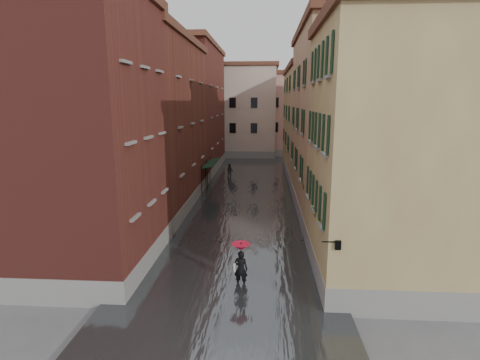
% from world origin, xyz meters
% --- Properties ---
extents(ground, '(120.00, 120.00, 0.00)m').
position_xyz_m(ground, '(0.00, 0.00, 0.00)').
color(ground, '#5D5E60').
rests_on(ground, ground).
extents(floodwater, '(10.00, 60.00, 0.20)m').
position_xyz_m(floodwater, '(0.00, 13.00, 0.10)').
color(floodwater, '#43474A').
rests_on(floodwater, ground).
extents(building_left_near, '(6.00, 8.00, 13.00)m').
position_xyz_m(building_left_near, '(-7.00, -2.00, 6.50)').
color(building_left_near, maroon).
rests_on(building_left_near, ground).
extents(building_left_mid, '(6.00, 14.00, 12.50)m').
position_xyz_m(building_left_mid, '(-7.00, 9.00, 6.25)').
color(building_left_mid, brown).
rests_on(building_left_mid, ground).
extents(building_left_far, '(6.00, 16.00, 14.00)m').
position_xyz_m(building_left_far, '(-7.00, 24.00, 7.00)').
color(building_left_far, maroon).
rests_on(building_left_far, ground).
extents(building_right_near, '(6.00, 8.00, 11.50)m').
position_xyz_m(building_right_near, '(7.00, -2.00, 5.75)').
color(building_right_near, '#A18053').
rests_on(building_right_near, ground).
extents(building_right_mid, '(6.00, 14.00, 13.00)m').
position_xyz_m(building_right_mid, '(7.00, 9.00, 6.50)').
color(building_right_mid, tan).
rests_on(building_right_mid, ground).
extents(building_right_far, '(6.00, 16.00, 11.50)m').
position_xyz_m(building_right_far, '(7.00, 24.00, 5.75)').
color(building_right_far, '#A18053').
rests_on(building_right_far, ground).
extents(building_end_cream, '(12.00, 9.00, 13.00)m').
position_xyz_m(building_end_cream, '(-3.00, 38.00, 6.50)').
color(building_end_cream, beige).
rests_on(building_end_cream, ground).
extents(building_end_pink, '(10.00, 9.00, 12.00)m').
position_xyz_m(building_end_pink, '(6.00, 40.00, 6.00)').
color(building_end_pink, tan).
rests_on(building_end_pink, ground).
extents(awning_near, '(1.09, 3.29, 2.80)m').
position_xyz_m(awning_near, '(-3.48, 14.05, 2.47)').
color(awning_near, black).
rests_on(awning_near, ground).
extents(awning_far, '(1.09, 2.76, 2.80)m').
position_xyz_m(awning_far, '(-3.49, 16.19, 2.46)').
color(awning_far, black).
rests_on(awning_far, ground).
extents(wall_lantern, '(0.71, 0.22, 0.35)m').
position_xyz_m(wall_lantern, '(4.33, -6.00, 3.01)').
color(wall_lantern, black).
rests_on(wall_lantern, ground).
extents(window_planters, '(0.59, 8.22, 0.84)m').
position_xyz_m(window_planters, '(4.12, -1.09, 3.51)').
color(window_planters, maroon).
rests_on(window_planters, ground).
extents(pedestrian_main, '(0.89, 0.89, 2.06)m').
position_xyz_m(pedestrian_main, '(0.56, -3.81, 1.21)').
color(pedestrian_main, black).
rests_on(pedestrian_main, ground).
extents(pedestrian_far, '(0.76, 0.60, 1.57)m').
position_xyz_m(pedestrian_far, '(-2.19, 20.28, 0.79)').
color(pedestrian_far, black).
rests_on(pedestrian_far, ground).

